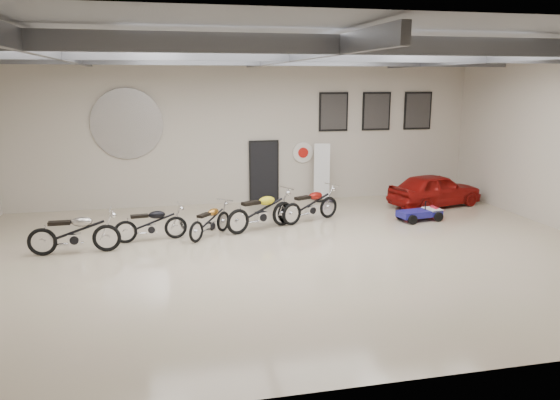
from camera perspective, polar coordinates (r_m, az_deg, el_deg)
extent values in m
cube|color=#BBA58F|center=(13.47, 1.13, -5.64)|extent=(16.00, 12.00, 0.01)
cube|color=gray|center=(12.84, 1.23, 16.09)|extent=(16.00, 12.00, 0.01)
cube|color=beige|center=(18.77, -3.26, 7.25)|extent=(16.00, 0.02, 5.00)
cube|color=black|center=(18.99, -1.70, 2.92)|extent=(0.92, 0.08, 2.10)
imported|color=maroon|center=(19.12, 15.89, 1.04)|extent=(2.12, 3.55, 1.13)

